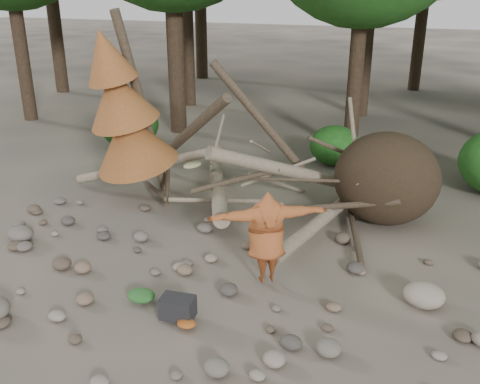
% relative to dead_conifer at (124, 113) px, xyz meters
% --- Properties ---
extents(ground, '(120.00, 120.00, 0.00)m').
position_rel_dead_conifer_xyz_m(ground, '(3.12, -3.37, -2.11)').
color(ground, '#514C44').
rests_on(ground, ground).
extents(deadfall_pile, '(8.55, 5.24, 3.30)m').
position_rel_dead_conifer_xyz_m(deadfall_pile, '(5.13, 0.87, -1.16)').
color(deadfall_pile, '#332619').
rests_on(deadfall_pile, ground).
extents(dead_conifer, '(2.06, 2.16, 4.35)m').
position_rel_dead_conifer_xyz_m(dead_conifer, '(0.00, 0.00, 0.00)').
color(dead_conifer, '#4C3F30').
rests_on(dead_conifer, ground).
extents(bush_left, '(1.80, 1.80, 1.44)m').
position_rel_dead_conifer_xyz_m(bush_left, '(-2.38, 3.83, -1.39)').
color(bush_left, '#194C14').
rests_on(bush_left, ground).
extents(bush_mid, '(1.40, 1.40, 1.12)m').
position_rel_dead_conifer_xyz_m(bush_mid, '(3.92, 4.43, -1.55)').
color(bush_mid, '#22601B').
rests_on(bush_mid, ground).
extents(frisbee_thrower, '(2.24, 1.51, 2.14)m').
position_rel_dead_conifer_xyz_m(frisbee_thrower, '(4.19, -2.41, -1.22)').
color(frisbee_thrower, '#9B4B23').
rests_on(frisbee_thrower, ground).
extents(backpack, '(0.54, 0.39, 0.34)m').
position_rel_dead_conifer_xyz_m(backpack, '(3.28, -3.91, -1.94)').
color(backpack, black).
rests_on(backpack, ground).
extents(cloth_green, '(0.46, 0.39, 0.17)m').
position_rel_dead_conifer_xyz_m(cloth_green, '(2.51, -3.69, -2.02)').
color(cloth_green, '#275D25').
rests_on(cloth_green, ground).
extents(cloth_orange, '(0.29, 0.24, 0.11)m').
position_rel_dead_conifer_xyz_m(cloth_orange, '(3.50, -4.06, -2.06)').
color(cloth_orange, '#A44E1C').
rests_on(cloth_orange, ground).
extents(boulder_mid_right, '(0.65, 0.58, 0.39)m').
position_rel_dead_conifer_xyz_m(boulder_mid_right, '(6.75, -2.13, -1.92)').
color(boulder_mid_right, gray).
rests_on(boulder_mid_right, ground).
extents(boulder_mid_left, '(0.52, 0.47, 0.31)m').
position_rel_dead_conifer_xyz_m(boulder_mid_left, '(-0.90, -2.62, -1.96)').
color(boulder_mid_left, '#696158').
rests_on(boulder_mid_left, ground).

